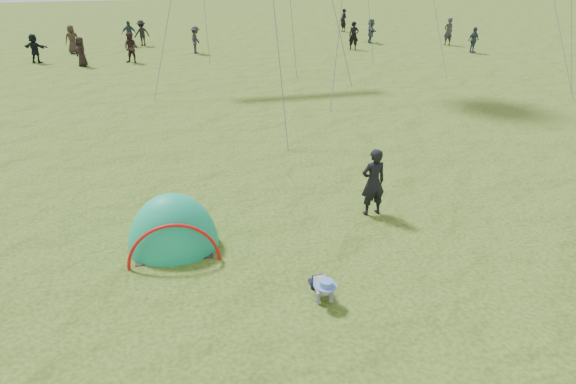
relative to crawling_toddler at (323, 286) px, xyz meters
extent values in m
plane|color=#233F10|center=(0.62, -0.16, -0.26)|extent=(140.00, 140.00, 0.00)
ellipsoid|color=#199975|center=(-2.50, 2.50, -0.26)|extent=(1.95, 1.63, 2.45)
imported|color=black|center=(2.16, 2.89, 0.56)|extent=(0.63, 0.43, 1.65)
imported|color=#2A292D|center=(17.05, 25.00, 0.64)|extent=(0.68, 0.46, 1.79)
imported|color=#2D201E|center=(-3.67, 23.84, 0.57)|extent=(1.00, 0.91, 1.67)
imported|color=#323D4A|center=(16.98, 21.84, 0.53)|extent=(1.00, 0.66, 1.58)
imported|color=#28282C|center=(0.16, 26.04, 0.56)|extent=(0.96, 1.21, 1.64)
imported|color=#2E231C|center=(-7.27, 27.93, 0.59)|extent=(0.96, 0.76, 1.71)
imported|color=#2C3B42|center=(12.35, 27.18, 0.55)|extent=(0.81, 1.57, 1.62)
imported|color=black|center=(12.46, 33.04, 0.61)|extent=(0.58, 0.73, 1.75)
imported|color=#293742|center=(-3.91, 29.83, 0.57)|extent=(1.02, 0.56, 1.66)
imported|color=black|center=(-3.09, 29.94, 0.57)|extent=(1.23, 1.00, 1.66)
imported|color=black|center=(-6.31, 23.51, 0.53)|extent=(0.82, 0.92, 1.58)
imported|color=black|center=(-8.98, 25.25, 0.54)|extent=(1.53, 1.11, 1.60)
imported|color=black|center=(10.17, 24.88, 0.61)|extent=(0.72, 0.55, 1.75)
camera|label=1|loc=(-2.51, -7.21, 5.40)|focal=32.00mm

